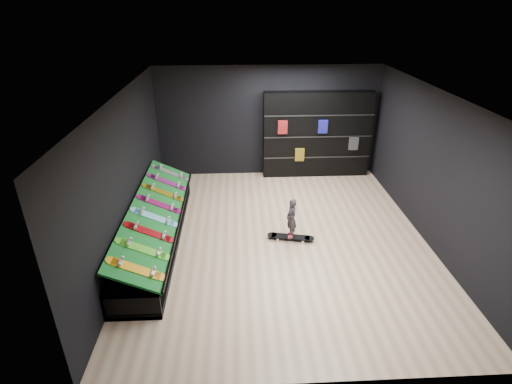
{
  "coord_description": "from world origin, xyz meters",
  "views": [
    {
      "loc": [
        -0.88,
        -7.06,
        4.57
      ],
      "look_at": [
        -0.5,
        0.2,
        1.0
      ],
      "focal_mm": 28.0,
      "sensor_mm": 36.0,
      "label": 1
    }
  ],
  "objects_px": {
    "back_shelving": "(317,135)",
    "child": "(291,226)",
    "display_rack": "(156,231)",
    "floor_skateboard": "(291,238)"
  },
  "relations": [
    {
      "from": "display_rack",
      "to": "back_shelving",
      "type": "bearing_deg",
      "value": 40.54
    },
    {
      "from": "floor_skateboard",
      "to": "child",
      "type": "height_order",
      "value": "child"
    },
    {
      "from": "child",
      "to": "display_rack",
      "type": "bearing_deg",
      "value": -105.34
    },
    {
      "from": "display_rack",
      "to": "floor_skateboard",
      "type": "xyz_separation_m",
      "value": [
        2.76,
        -0.07,
        -0.21
      ]
    },
    {
      "from": "display_rack",
      "to": "child",
      "type": "distance_m",
      "value": 2.76
    },
    {
      "from": "back_shelving",
      "to": "child",
      "type": "xyz_separation_m",
      "value": [
        -1.12,
        -3.39,
        -0.83
      ]
    },
    {
      "from": "floor_skateboard",
      "to": "back_shelving",
      "type": "bearing_deg",
      "value": 83.9
    },
    {
      "from": "display_rack",
      "to": "floor_skateboard",
      "type": "relative_size",
      "value": 4.59
    },
    {
      "from": "display_rack",
      "to": "back_shelving",
      "type": "relative_size",
      "value": 1.54
    },
    {
      "from": "display_rack",
      "to": "floor_skateboard",
      "type": "bearing_deg",
      "value": -1.42
    }
  ]
}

